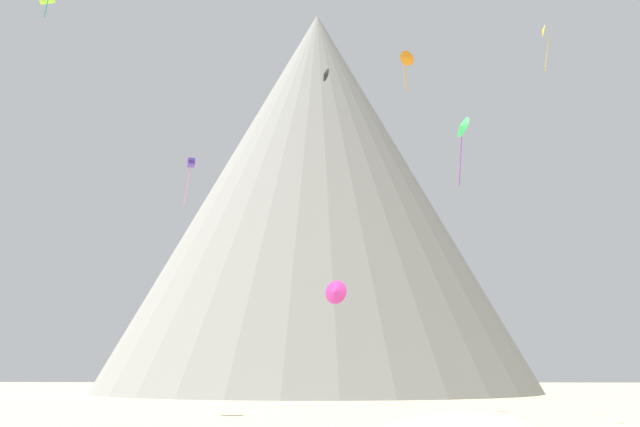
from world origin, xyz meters
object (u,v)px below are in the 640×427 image
kite_orange_high (407,59)px  kite_green_mid (461,127)px  kite_black_high (325,74)px  kite_magenta_low (335,292)px  rock_massif (322,204)px  kite_yellow_high (543,32)px  kite_indigo_mid (191,165)px

kite_orange_high → kite_green_mid: bearing=-106.3°
kite_black_high → kite_magenta_low: kite_black_high is taller
kite_orange_high → rock_massif: bearing=71.1°
kite_orange_high → kite_yellow_high: 25.93m
kite_indigo_mid → kite_magenta_low: (14.59, 4.07, -12.71)m
kite_black_high → kite_indigo_mid: (-14.13, 7.77, -6.43)m
kite_green_mid → kite_indigo_mid: size_ratio=1.02×
kite_yellow_high → kite_magenta_low: 37.67m
rock_massif → kite_magenta_low: 46.70m
kite_green_mid → kite_indigo_mid: 33.93m
rock_massif → kite_orange_high: size_ratio=22.08×
kite_yellow_high → kite_magenta_low: size_ratio=2.19×
kite_indigo_mid → kite_yellow_high: (38.00, 7.02, 16.65)m
kite_green_mid → kite_magenta_low: (-10.01, 27.15, -9.02)m
kite_green_mid → kite_indigo_mid: bearing=-153.7°
rock_massif → kite_magenta_low: rock_massif is taller
kite_orange_high → kite_indigo_mid: size_ratio=0.75×
kite_green_mid → kite_magenta_low: size_ratio=2.06×
kite_indigo_mid → kite_black_high: bearing=-50.9°
kite_orange_high → kite_yellow_high: size_ratio=0.69×
kite_black_high → kite_indigo_mid: size_ratio=0.26×
kite_indigo_mid → kite_magenta_low: size_ratio=2.02×
rock_massif → kite_black_high: 54.72m
kite_orange_high → kite_yellow_high: (16.35, 17.48, 9.96)m
rock_massif → kite_yellow_high: bearing=-55.9°
rock_massif → kite_green_mid: size_ratio=16.21×
kite_green_mid → kite_orange_high: bearing=172.7°
kite_black_high → kite_yellow_high: kite_yellow_high is taller
kite_orange_high → kite_yellow_high: bearing=17.5°
kite_indigo_mid → rock_massif: bearing=54.6°
kite_black_high → kite_indigo_mid: bearing=-145.0°
kite_green_mid → kite_orange_high: (-2.95, 12.63, 10.39)m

